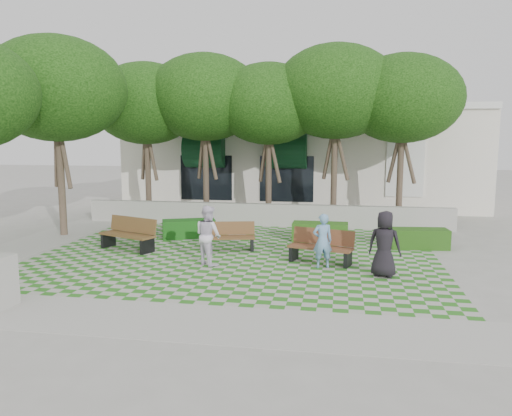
% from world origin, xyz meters
% --- Properties ---
extents(ground, '(90.00, 90.00, 0.00)m').
position_xyz_m(ground, '(0.00, 0.00, 0.00)').
color(ground, gray).
rests_on(ground, ground).
extents(lawn, '(12.00, 12.00, 0.00)m').
position_xyz_m(lawn, '(0.00, 1.00, 0.01)').
color(lawn, '#2B721E').
rests_on(lawn, ground).
extents(sidewalk_south, '(16.00, 2.00, 0.01)m').
position_xyz_m(sidewalk_south, '(0.00, -4.70, 0.01)').
color(sidewalk_south, '#9E9B93').
rests_on(sidewalk_south, ground).
extents(sidewalk_west, '(2.00, 12.00, 0.01)m').
position_xyz_m(sidewalk_west, '(-7.20, 1.00, 0.01)').
color(sidewalk_west, '#9E9B93').
rests_on(sidewalk_west, ground).
extents(retaining_wall, '(15.00, 0.36, 0.90)m').
position_xyz_m(retaining_wall, '(0.00, 6.20, 0.45)').
color(retaining_wall, '#9E9B93').
rests_on(retaining_wall, ground).
extents(bench_east, '(1.94, 1.13, 0.97)m').
position_xyz_m(bench_east, '(2.59, 0.43, 0.47)').
color(bench_east, brown).
rests_on(bench_east, ground).
extents(bench_mid, '(1.80, 0.94, 0.90)m').
position_xyz_m(bench_mid, '(-0.42, 1.56, 0.43)').
color(bench_mid, brown).
rests_on(bench_mid, ground).
extents(bench_west, '(2.07, 1.35, 1.04)m').
position_xyz_m(bench_west, '(-3.59, 1.10, 0.50)').
color(bench_west, '#543A1D').
rests_on(bench_west, ground).
extents(hedge_east, '(1.90, 0.92, 0.64)m').
position_xyz_m(hedge_east, '(5.66, 2.90, 0.32)').
color(hedge_east, '#1F4813').
rests_on(hedge_east, ground).
extents(hedge_midright, '(1.91, 0.79, 0.67)m').
position_xyz_m(hedge_midright, '(2.43, 3.40, 0.33)').
color(hedge_midright, '#235015').
rests_on(hedge_midright, ground).
extents(hedge_midleft, '(2.00, 1.39, 0.65)m').
position_xyz_m(hedge_midleft, '(-2.27, 3.30, 0.33)').
color(hedge_midleft, '#134913').
rests_on(hedge_midleft, ground).
extents(person_blue, '(0.64, 0.52, 1.52)m').
position_xyz_m(person_blue, '(2.64, -0.10, 0.76)').
color(person_blue, '#6C99C6').
rests_on(person_blue, ground).
extents(person_dark, '(0.97, 0.77, 1.73)m').
position_xyz_m(person_dark, '(4.25, -0.73, 0.87)').
color(person_dark, black).
rests_on(person_dark, ground).
extents(person_white, '(1.05, 1.02, 1.70)m').
position_xyz_m(person_white, '(-0.57, -0.29, 0.85)').
color(person_white, white).
rests_on(person_white, ground).
extents(tree_row, '(17.70, 13.40, 7.41)m').
position_xyz_m(tree_row, '(-1.86, 5.95, 5.18)').
color(tree_row, '#47382B').
rests_on(tree_row, ground).
extents(building, '(18.00, 8.92, 5.15)m').
position_xyz_m(building, '(0.93, 14.08, 2.52)').
color(building, silver).
rests_on(building, ground).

